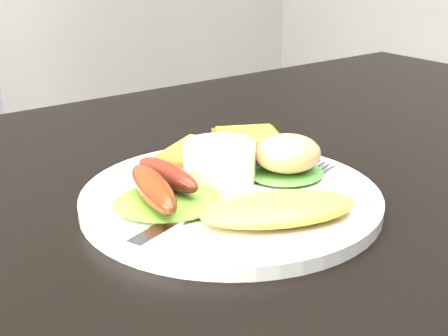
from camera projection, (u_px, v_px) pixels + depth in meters
name	position (u px, v px, depth m)	size (l,w,h in m)	color
dining_table	(304.00, 189.00, 0.64)	(1.20, 0.80, 0.04)	black
plate	(231.00, 198.00, 0.56)	(0.27, 0.27, 0.01)	white
lettuce_left	(168.00, 201.00, 0.53)	(0.09, 0.08, 0.01)	#558324
lettuce_right	(286.00, 173.00, 0.59)	(0.07, 0.07, 0.01)	#3B8A2C
omelette	(278.00, 209.00, 0.50)	(0.13, 0.06, 0.02)	gold
sausage_a	(153.00, 188.00, 0.51)	(0.02, 0.10, 0.02)	brown
sausage_b	(167.00, 175.00, 0.54)	(0.02, 0.09, 0.02)	#5D2411
ramekin	(219.00, 163.00, 0.57)	(0.07, 0.07, 0.04)	white
toast_a	(206.00, 158.00, 0.62)	(0.08, 0.08, 0.01)	olive
toast_b	(249.00, 141.00, 0.63)	(0.07, 0.07, 0.01)	brown
potato_salad	(288.00, 153.00, 0.58)	(0.06, 0.06, 0.03)	#C7B988
fork	(205.00, 204.00, 0.53)	(0.18, 0.01, 0.00)	#ADAFB7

